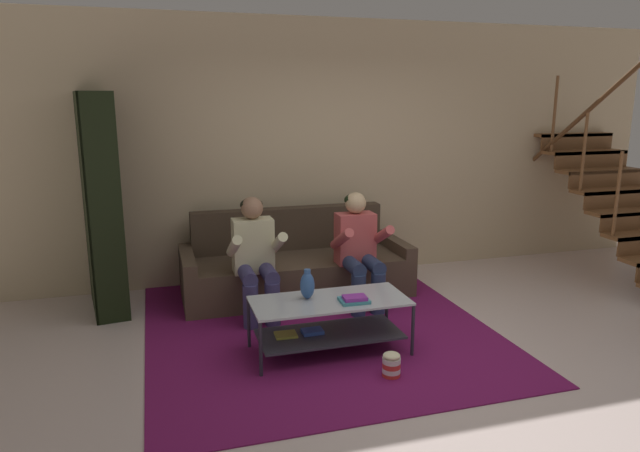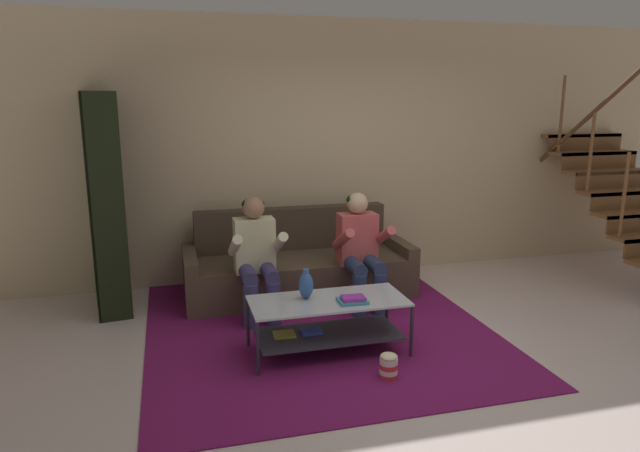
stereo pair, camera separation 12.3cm
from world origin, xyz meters
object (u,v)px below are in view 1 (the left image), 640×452
at_px(vase, 307,285).
at_px(popcorn_tub, 391,365).
at_px(coffee_table, 328,317).
at_px(bookshelf, 99,226).
at_px(book_stack, 354,299).
at_px(person_seated_left, 255,254).
at_px(person_seated_right, 359,246).
at_px(couch, 295,267).

bearing_deg(vase, popcorn_tub, -52.06).
distance_m(coffee_table, vase, 0.32).
distance_m(bookshelf, popcorn_tub, 3.09).
height_order(coffee_table, vase, vase).
xyz_separation_m(book_stack, popcorn_tub, (0.14, -0.43, -0.38)).
bearing_deg(coffee_table, person_seated_left, 113.98).
relative_size(person_seated_left, vase, 4.60).
bearing_deg(book_stack, person_seated_left, 119.72).
height_order(vase, book_stack, vase).
distance_m(coffee_table, book_stack, 0.28).
distance_m(person_seated_right, coffee_table, 1.17).
relative_size(book_stack, bookshelf, 0.11).
distance_m(couch, popcorn_tub, 2.05).
height_order(book_stack, popcorn_tub, book_stack).
height_order(book_stack, bookshelf, bookshelf).
bearing_deg(vase, couch, 79.97).
distance_m(book_stack, bookshelf, 2.63).
relative_size(coffee_table, book_stack, 5.35).
height_order(couch, person_seated_right, person_seated_right).
height_order(person_seated_right, book_stack, person_seated_right).
bearing_deg(coffee_table, couch, 86.34).
xyz_separation_m(person_seated_right, book_stack, (-0.43, -1.06, -0.14)).
relative_size(person_seated_right, bookshelf, 0.54).
relative_size(couch, popcorn_tub, 12.03).
relative_size(person_seated_right, coffee_table, 0.90).
bearing_deg(bookshelf, coffee_table, -40.61).
xyz_separation_m(couch, person_seated_left, (-0.52, -0.54, 0.34)).
bearing_deg(vase, bookshelf, 138.23).
bearing_deg(couch, person_seated_left, -133.76).
height_order(person_seated_left, vase, person_seated_left).
height_order(person_seated_left, bookshelf, bookshelf).
bearing_deg(book_stack, popcorn_tub, -71.69).
height_order(coffee_table, popcorn_tub, coffee_table).
distance_m(couch, coffee_table, 1.49).
height_order(person_seated_right, popcorn_tub, person_seated_right).
distance_m(coffee_table, bookshelf, 2.45).
bearing_deg(popcorn_tub, bookshelf, 135.57).
bearing_deg(person_seated_right, couch, 133.72).
bearing_deg(person_seated_right, book_stack, -112.08).
bearing_deg(person_seated_right, popcorn_tub, -100.86).
height_order(person_seated_left, popcorn_tub, person_seated_left).
bearing_deg(popcorn_tub, coffee_table, 120.95).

